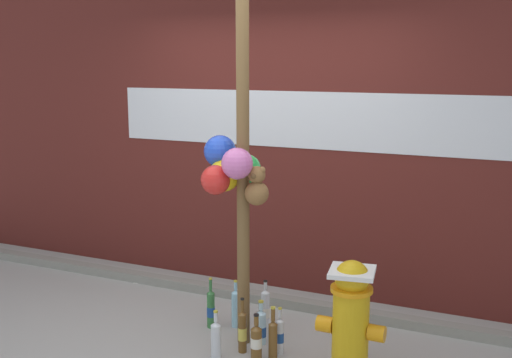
# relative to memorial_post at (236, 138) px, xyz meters

# --- Properties ---
(ground_plane) EXTENTS (14.00, 14.00, 0.00)m
(ground_plane) POSITION_rel_memorial_post_xyz_m (-0.18, -0.37, -1.54)
(ground_plane) COLOR #9E9B93
(building_wall) EXTENTS (10.00, 0.21, 3.31)m
(building_wall) POSITION_rel_memorial_post_xyz_m (-0.18, 1.26, 0.11)
(building_wall) COLOR #561E19
(building_wall) RESTS_ON ground_plane
(curb_strip) EXTENTS (8.00, 0.12, 0.08)m
(curb_strip) POSITION_rel_memorial_post_xyz_m (-0.18, 0.77, -1.50)
(curb_strip) COLOR gray
(curb_strip) RESTS_ON ground_plane
(memorial_post) EXTENTS (0.69, 0.50, 2.97)m
(memorial_post) POSITION_rel_memorial_post_xyz_m (0.00, 0.00, 0.00)
(memorial_post) COLOR brown
(memorial_post) RESTS_ON ground_plane
(fire_hydrant) EXTENTS (0.46, 0.34, 0.79)m
(fire_hydrant) POSITION_rel_memorial_post_xyz_m (0.91, -0.14, -1.12)
(fire_hydrant) COLOR gold
(fire_hydrant) RESTS_ON ground_plane
(bottle_0) EXTENTS (0.08, 0.08, 0.34)m
(bottle_0) POSITION_rel_memorial_post_xyz_m (0.18, 0.03, -1.41)
(bottle_0) COLOR #B2DBEA
(bottle_0) RESTS_ON ground_plane
(bottle_1) EXTENTS (0.06, 0.06, 0.41)m
(bottle_1) POSITION_rel_memorial_post_xyz_m (-0.29, 0.13, -1.38)
(bottle_1) COLOR #337038
(bottle_1) RESTS_ON ground_plane
(bottle_2) EXTENTS (0.07, 0.07, 0.35)m
(bottle_2) POSITION_rel_memorial_post_xyz_m (-0.02, -0.30, -1.40)
(bottle_2) COLOR silver
(bottle_2) RESTS_ON ground_plane
(bottle_3) EXTENTS (0.07, 0.07, 0.38)m
(bottle_3) POSITION_rel_memorial_post_xyz_m (0.10, 0.32, -1.39)
(bottle_3) COLOR silver
(bottle_3) RESTS_ON ground_plane
(bottle_4) EXTENTS (0.08, 0.08, 0.35)m
(bottle_4) POSITION_rel_memorial_post_xyz_m (0.26, -0.23, -1.40)
(bottle_4) COLOR brown
(bottle_4) RESTS_ON ground_plane
(bottle_5) EXTENTS (0.07, 0.07, 0.39)m
(bottle_5) POSITION_rel_memorial_post_xyz_m (-0.12, 0.22, -1.38)
(bottle_5) COLOR #93CCE0
(bottle_5) RESTS_ON ground_plane
(bottle_6) EXTENTS (0.06, 0.06, 0.39)m
(bottle_6) POSITION_rel_memorial_post_xyz_m (0.36, -0.15, -1.38)
(bottle_6) COLOR brown
(bottle_6) RESTS_ON ground_plane
(bottle_7) EXTENTS (0.06, 0.06, 0.41)m
(bottle_7) POSITION_rel_memorial_post_xyz_m (0.12, -0.15, -1.38)
(bottle_7) COLOR brown
(bottle_7) RESTS_ON ground_plane
(bottle_8) EXTENTS (0.06, 0.06, 0.35)m
(bottle_8) POSITION_rel_memorial_post_xyz_m (0.37, -0.05, -1.40)
(bottle_8) COLOR silver
(bottle_8) RESTS_ON ground_plane
(litter_0) EXTENTS (0.15, 0.16, 0.01)m
(litter_0) POSITION_rel_memorial_post_xyz_m (-1.39, 0.78, -1.54)
(litter_0) COLOR silver
(litter_0) RESTS_ON ground_plane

